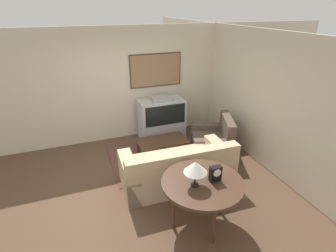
{
  "coord_description": "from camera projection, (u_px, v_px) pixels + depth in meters",
  "views": [
    {
      "loc": [
        -0.92,
        -3.96,
        3.1
      ],
      "look_at": [
        0.85,
        0.78,
        0.75
      ],
      "focal_mm": 28.0,
      "sensor_mm": 36.0,
      "label": 1
    }
  ],
  "objects": [
    {
      "name": "table_lamp",
      "position": [
        196.0,
        167.0,
        3.55
      ],
      "size": [
        0.33,
        0.33,
        0.39
      ],
      "color": "black",
      "rests_on": "console_table"
    },
    {
      "name": "armchair",
      "position": [
        213.0,
        141.0,
        5.96
      ],
      "size": [
        1.14,
        1.2,
        0.85
      ],
      "rotation": [
        0.0,
        0.0,
        -1.95
      ],
      "color": "brown",
      "rests_on": "ground_plane"
    },
    {
      "name": "ground_plane",
      "position": [
        140.0,
        185.0,
        4.96
      ],
      "size": [
        12.0,
        12.0,
        0.0
      ],
      "primitive_type": "plane",
      "color": "brown"
    },
    {
      "name": "wall_back",
      "position": [
        115.0,
        86.0,
        6.21
      ],
      "size": [
        12.0,
        0.1,
        2.7
      ],
      "color": "beige",
      "rests_on": "ground_plane"
    },
    {
      "name": "couch",
      "position": [
        177.0,
        169.0,
        4.88
      ],
      "size": [
        2.07,
        1.02,
        0.86
      ],
      "rotation": [
        0.0,
        0.0,
        3.11
      ],
      "color": "#CCB289",
      "rests_on": "ground_plane"
    },
    {
      "name": "tv",
      "position": [
        162.0,
        119.0,
        6.51
      ],
      "size": [
        1.09,
        0.6,
        1.1
      ],
      "color": "#B7B7BC",
      "rests_on": "ground_plane"
    },
    {
      "name": "wall_right",
      "position": [
        265.0,
        101.0,
        5.23
      ],
      "size": [
        0.06,
        12.0,
        2.7
      ],
      "color": "beige",
      "rests_on": "ground_plane"
    },
    {
      "name": "area_rug",
      "position": [
        158.0,
        157.0,
        5.86
      ],
      "size": [
        2.06,
        1.64,
        0.01
      ],
      "color": "brown",
      "rests_on": "ground_plane"
    },
    {
      "name": "console_table",
      "position": [
        202.0,
        185.0,
        3.78
      ],
      "size": [
        1.2,
        1.2,
        0.8
      ],
      "color": "#472D1E",
      "rests_on": "ground_plane"
    },
    {
      "name": "coffee_table",
      "position": [
        162.0,
        142.0,
        5.79
      ],
      "size": [
        1.09,
        0.6,
        0.38
      ],
      "color": "#472D1E",
      "rests_on": "ground_plane"
    },
    {
      "name": "mantel_clock",
      "position": [
        215.0,
        174.0,
        3.72
      ],
      "size": [
        0.17,
        0.1,
        0.24
      ],
      "color": "black",
      "rests_on": "console_table"
    }
  ]
}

